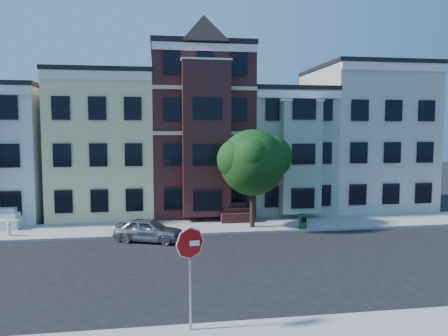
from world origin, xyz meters
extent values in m
plane|color=black|center=(0.00, 0.00, 0.00)|extent=(120.00, 120.00, 0.00)
cube|color=#9E9B93|center=(0.00, 8.00, 0.07)|extent=(60.00, 4.00, 0.15)
cube|color=#F3E89A|center=(-7.00, 14.50, 5.00)|extent=(7.00, 9.00, 10.00)
cube|color=#3F1A1B|center=(0.00, 14.50, 6.00)|extent=(7.00, 9.00, 12.00)
cube|color=#96A58E|center=(6.50, 14.50, 4.50)|extent=(6.00, 9.00, 9.00)
cube|color=beige|center=(13.50, 14.50, 5.50)|extent=(8.00, 9.00, 11.00)
imported|color=#9C9FA5|center=(-3.77, 5.11, 0.65)|extent=(4.13, 2.82, 1.31)
cube|color=#165420|center=(5.60, 6.32, 0.60)|extent=(0.43, 0.39, 0.89)
cylinder|color=silver|center=(-11.69, 7.04, 0.47)|extent=(0.24, 0.24, 0.64)
camera|label=1|loc=(-3.28, -19.15, 6.16)|focal=35.00mm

